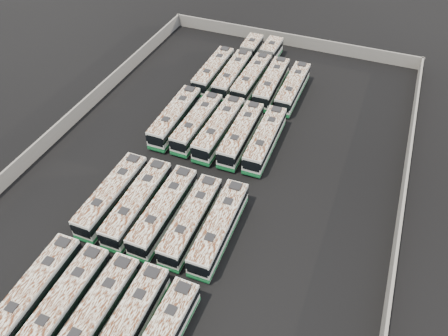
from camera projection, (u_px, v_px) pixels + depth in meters
ground at (212, 175)px, 54.40m from camera, size 140.00×140.00×0.00m
perimeter_wall at (212, 169)px, 53.64m from camera, size 45.20×73.20×2.20m
bus_front_far_left at (35, 291)px, 40.61m from camera, size 2.73×11.73×3.29m
bus_front_left at (65, 303)px, 39.72m from camera, size 2.55×11.73×3.30m
bus_front_center at (96, 315)px, 38.82m from camera, size 2.52×11.87×3.34m
bus_front_right at (127, 327)px, 38.00m from camera, size 2.70×11.90×3.34m
bus_midfront_far_left at (112, 195)px, 49.51m from camera, size 2.57×11.92×3.36m
bus_midfront_left at (138, 203)px, 48.62m from camera, size 2.75×12.12×3.40m
bus_midfront_center at (164, 211)px, 47.79m from camera, size 2.59×12.02×3.38m
bus_midfront_right at (191, 220)px, 46.88m from camera, size 2.59×11.71×3.29m
bus_midfront_far_right at (219, 227)px, 46.13m from camera, size 2.73×11.95×3.35m
bus_midback_far_left at (175, 117)px, 60.32m from camera, size 2.71×12.08×3.40m
bus_midback_left at (197, 123)px, 59.42m from camera, size 2.73×11.75×3.30m
bus_midback_center at (219, 129)px, 58.40m from camera, size 2.80×12.23×3.43m
bus_midback_right at (241, 134)px, 57.59m from camera, size 2.67×11.87×3.34m
bus_midback_far_right at (265, 139)px, 56.84m from camera, size 2.66×11.81×3.32m
bus_back_far_left at (213, 71)px, 69.32m from camera, size 2.49×11.69×3.29m
bus_back_left at (239, 66)px, 70.54m from camera, size 2.73×18.23×3.30m
bus_back_center at (258, 69)px, 69.77m from camera, size 2.87×18.39×3.33m
bus_back_right at (272, 83)px, 66.68m from camera, size 2.72×11.86×3.33m
bus_back_far_right at (293, 88)px, 65.73m from camera, size 2.49×11.64×3.28m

